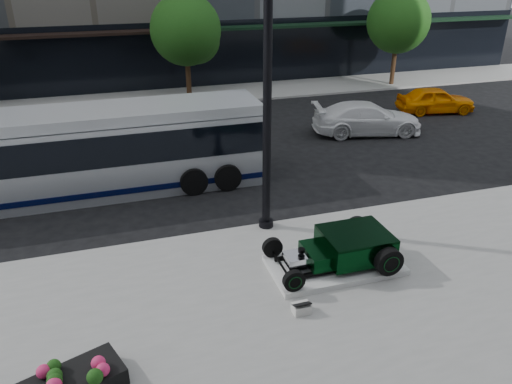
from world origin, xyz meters
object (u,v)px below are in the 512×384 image
object	(u,v)px
hot_rod	(347,247)
flower_planter	(72,383)
yellow_taxi	(436,100)
lamppost	(267,108)
white_sedan	(367,118)
transit_bus	(87,152)

from	to	relation	value
hot_rod	flower_planter	distance (m)	7.17
flower_planter	yellow_taxi	distance (m)	22.81
lamppost	white_sedan	xyz separation A→B (m)	(7.30, 7.20, -3.06)
lamppost	yellow_taxi	size ratio (longest dim) A/B	2.01
transit_bus	yellow_taxi	distance (m)	18.08
flower_planter	white_sedan	xyz separation A→B (m)	(12.74, 12.15, 0.39)
lamppost	white_sedan	world-z (taller)	lamppost
transit_bus	yellow_taxi	bearing A→B (deg)	15.49
hot_rod	lamppost	xyz separation A→B (m)	(-1.34, 2.64, 3.09)
hot_rod	transit_bus	size ratio (longest dim) A/B	0.27
lamppost	flower_planter	size ratio (longest dim) A/B	3.86
yellow_taxi	flower_planter	bearing A→B (deg)	139.48
white_sedan	yellow_taxi	size ratio (longest dim) A/B	1.26
hot_rod	lamppost	distance (m)	4.28
hot_rod	transit_bus	bearing A→B (deg)	131.95
flower_planter	transit_bus	world-z (taller)	transit_bus
flower_planter	hot_rod	bearing A→B (deg)	18.81
hot_rod	lamppost	bearing A→B (deg)	116.85
lamppost	transit_bus	distance (m)	7.03
lamppost	yellow_taxi	distance (m)	15.78
transit_bus	yellow_taxi	xyz separation A→B (m)	(17.41, 4.82, -0.81)
transit_bus	white_sedan	distance (m)	12.62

